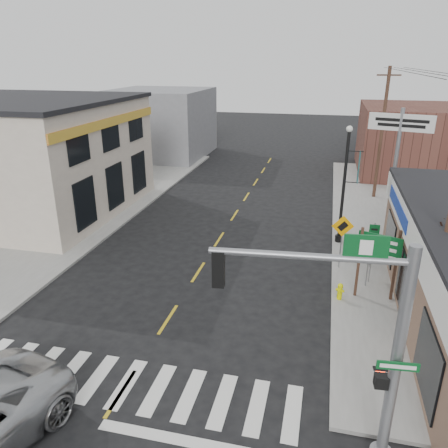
% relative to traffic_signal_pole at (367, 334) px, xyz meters
% --- Properties ---
extents(ground, '(140.00, 140.00, 0.00)m').
position_rel_traffic_signal_pole_xyz_m(ground, '(-6.51, 0.71, -3.61)').
color(ground, black).
rests_on(ground, ground).
extents(sidewalk_right, '(6.00, 38.00, 0.13)m').
position_rel_traffic_signal_pole_xyz_m(sidewalk_right, '(2.49, 13.71, -3.54)').
color(sidewalk_right, gray).
rests_on(sidewalk_right, ground).
extents(sidewalk_left, '(6.00, 38.00, 0.13)m').
position_rel_traffic_signal_pole_xyz_m(sidewalk_left, '(-15.51, 13.71, -3.54)').
color(sidewalk_left, gray).
rests_on(sidewalk_left, ground).
extents(center_line, '(0.12, 56.00, 0.01)m').
position_rel_traffic_signal_pole_xyz_m(center_line, '(-6.51, 8.71, -3.60)').
color(center_line, gold).
rests_on(center_line, ground).
extents(crosswalk, '(11.00, 2.20, 0.01)m').
position_rel_traffic_signal_pole_xyz_m(crosswalk, '(-6.51, 1.11, -3.60)').
color(crosswalk, silver).
rests_on(crosswalk, ground).
extents(left_building, '(12.00, 12.00, 6.80)m').
position_rel_traffic_signal_pole_xyz_m(left_building, '(-19.51, 14.71, -0.21)').
color(left_building, beige).
rests_on(left_building, ground).
extents(bldg_distant_right, '(8.00, 10.00, 5.60)m').
position_rel_traffic_signal_pole_xyz_m(bldg_distant_right, '(5.49, 30.71, -0.81)').
color(bldg_distant_right, brown).
rests_on(bldg_distant_right, ground).
extents(bldg_distant_left, '(9.00, 10.00, 6.40)m').
position_rel_traffic_signal_pole_xyz_m(bldg_distant_left, '(-17.51, 32.71, -0.41)').
color(bldg_distant_left, slate).
rests_on(bldg_distant_left, ground).
extents(traffic_signal_pole, '(4.60, 0.37, 5.83)m').
position_rel_traffic_signal_pole_xyz_m(traffic_signal_pole, '(0.00, 0.00, 0.00)').
color(traffic_signal_pole, gray).
rests_on(traffic_signal_pole, sidewalk_right).
extents(guide_sign, '(1.70, 0.14, 2.98)m').
position_rel_traffic_signal_pole_xyz_m(guide_sign, '(1.11, 7.96, -1.56)').
color(guide_sign, '#492F22').
rests_on(guide_sign, sidewalk_right).
extents(fire_hydrant, '(0.22, 0.22, 0.69)m').
position_rel_traffic_signal_pole_xyz_m(fire_hydrant, '(-0.21, 7.53, -3.10)').
color(fire_hydrant, '#D7D900').
rests_on(fire_hydrant, sidewalk_right).
extents(ped_crossing_sign, '(0.99, 0.07, 2.55)m').
position_rel_traffic_signal_pole_xyz_m(ped_crossing_sign, '(-0.21, 10.46, -1.72)').
color(ped_crossing_sign, gray).
rests_on(ped_crossing_sign, sidewalk_right).
extents(lamp_post, '(0.79, 0.62, 6.06)m').
position_rel_traffic_signal_pole_xyz_m(lamp_post, '(-0.15, 13.61, 0.04)').
color(lamp_post, black).
rests_on(lamp_post, sidewalk_right).
extents(dance_center_sign, '(3.19, 0.20, 6.78)m').
position_rel_traffic_signal_pole_xyz_m(dance_center_sign, '(2.36, 15.39, 1.63)').
color(dance_center_sign, gray).
rests_on(dance_center_sign, sidewalk_right).
extents(utility_pole_far, '(1.50, 0.23, 8.65)m').
position_rel_traffic_signal_pole_xyz_m(utility_pole_far, '(2.27, 22.45, 0.96)').
color(utility_pole_far, '#3C311D').
rests_on(utility_pole_far, sidewalk_right).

